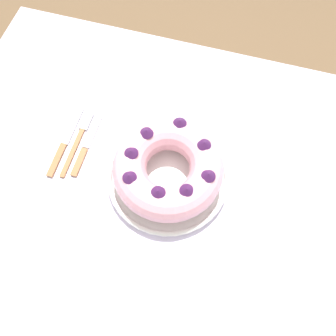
% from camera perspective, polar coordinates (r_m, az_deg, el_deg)
% --- Properties ---
extents(ground_plane, '(8.00, 8.00, 0.00)m').
position_cam_1_polar(ground_plane, '(1.51, -0.46, -12.28)').
color(ground_plane, brown).
extents(dining_table, '(1.21, 0.91, 0.73)m').
position_cam_1_polar(dining_table, '(0.90, -0.76, -5.10)').
color(dining_table, silver).
rests_on(dining_table, ground_plane).
extents(serving_dish, '(0.30, 0.30, 0.02)m').
position_cam_1_polar(serving_dish, '(0.80, 0.00, -1.42)').
color(serving_dish, white).
rests_on(serving_dish, dining_table).
extents(bundt_cake, '(0.26, 0.26, 0.09)m').
position_cam_1_polar(bundt_cake, '(0.76, 0.00, 0.03)').
color(bundt_cake, '#E09EAD').
rests_on(bundt_cake, serving_dish).
extents(fork, '(0.02, 0.20, 0.01)m').
position_cam_1_polar(fork, '(0.89, -15.28, 5.00)').
color(fork, '#936038').
rests_on(fork, dining_table).
extents(serving_knife, '(0.02, 0.21, 0.01)m').
position_cam_1_polar(serving_knife, '(0.89, -17.73, 3.78)').
color(serving_knife, '#936038').
rests_on(serving_knife, dining_table).
extents(cake_knife, '(0.02, 0.18, 0.01)m').
position_cam_1_polar(cake_knife, '(0.87, -14.24, 3.29)').
color(cake_knife, '#936038').
rests_on(cake_knife, dining_table).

